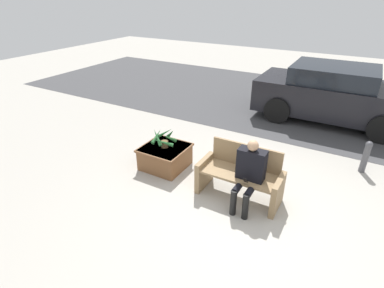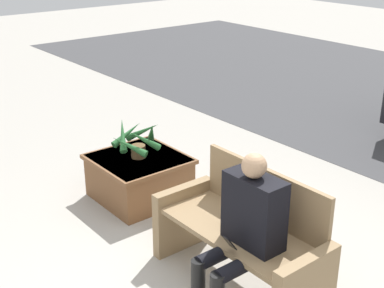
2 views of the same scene
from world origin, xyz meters
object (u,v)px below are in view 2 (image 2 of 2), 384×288
(potted_plant, at_px, (137,139))
(bench, at_px, (243,235))
(person_seated, at_px, (245,225))
(planter_box, at_px, (139,176))

(potted_plant, bearing_deg, bench, -5.00)
(bench, height_order, person_seated, person_seated)
(person_seated, height_order, planter_box, person_seated)
(bench, distance_m, potted_plant, 1.70)
(bench, relative_size, potted_plant, 2.58)
(person_seated, xyz_separation_m, planter_box, (-1.87, 0.34, -0.42))
(planter_box, xyz_separation_m, potted_plant, (-0.01, -0.01, 0.41))
(person_seated, distance_m, potted_plant, 1.91)
(bench, relative_size, planter_box, 1.64)
(person_seated, bearing_deg, potted_plant, 170.12)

